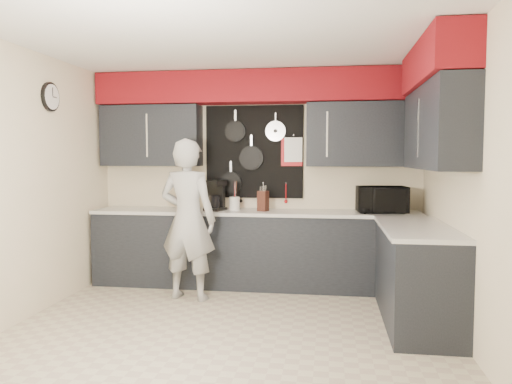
% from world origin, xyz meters
% --- Properties ---
extents(ground, '(4.00, 4.00, 0.00)m').
position_xyz_m(ground, '(0.00, 0.00, 0.00)').
color(ground, beige).
rests_on(ground, ground).
extents(back_wall_assembly, '(4.00, 0.36, 2.60)m').
position_xyz_m(back_wall_assembly, '(0.01, 1.60, 2.01)').
color(back_wall_assembly, '#F4E0BD').
rests_on(back_wall_assembly, ground).
extents(right_wall_assembly, '(0.36, 3.50, 2.60)m').
position_xyz_m(right_wall_assembly, '(1.85, 0.26, 1.94)').
color(right_wall_assembly, '#F4E0BD').
rests_on(right_wall_assembly, ground).
extents(left_wall_assembly, '(0.05, 3.50, 2.60)m').
position_xyz_m(left_wall_assembly, '(-1.99, 0.02, 1.33)').
color(left_wall_assembly, '#F4E0BD').
rests_on(left_wall_assembly, ground).
extents(base_cabinets, '(3.95, 2.20, 0.92)m').
position_xyz_m(base_cabinets, '(0.49, 1.13, 0.46)').
color(base_cabinets, black).
rests_on(base_cabinets, ground).
extents(microwave, '(0.59, 0.43, 0.30)m').
position_xyz_m(microwave, '(1.48, 1.43, 1.07)').
color(microwave, black).
rests_on(microwave, base_cabinets).
extents(knife_block, '(0.14, 0.14, 0.24)m').
position_xyz_m(knife_block, '(0.10, 1.41, 1.04)').
color(knife_block, black).
rests_on(knife_block, base_cabinets).
extents(utensil_crock, '(0.13, 0.13, 0.16)m').
position_xyz_m(utensil_crock, '(-0.25, 1.46, 1.00)').
color(utensil_crock, white).
rests_on(utensil_crock, base_cabinets).
extents(coffee_maker, '(0.26, 0.30, 0.36)m').
position_xyz_m(coffee_maker, '(-0.47, 1.42, 1.11)').
color(coffee_maker, black).
rests_on(coffee_maker, base_cabinets).
extents(person, '(0.71, 0.53, 1.76)m').
position_xyz_m(person, '(-0.64, 0.81, 0.88)').
color(person, '#A2A2A0').
rests_on(person, ground).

